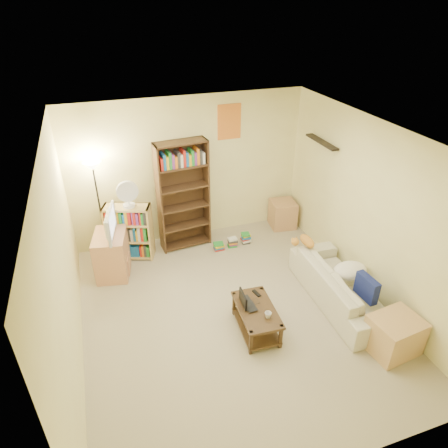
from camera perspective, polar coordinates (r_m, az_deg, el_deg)
The scene contains 19 objects.
room at distance 4.75m, azimuth 1.51°, elevation 1.93°, with size 4.50×4.54×2.52m.
sofa at distance 5.96m, azimuth 16.41°, elevation -8.38°, with size 0.79×1.89×0.55m, color beige.
navy_pillow at distance 5.61m, azimuth 19.72°, elevation -8.57°, with size 0.36×0.11×0.32m, color navy.
cream_blanket at distance 5.94m, azimuth 17.56°, elevation -6.36°, with size 0.50×0.36×0.22m, color white.
tabby_cat at distance 6.14m, azimuth 11.49°, elevation -2.41°, with size 0.43×0.16×0.15m.
coffee_table at distance 5.33m, azimuth 4.64°, elevation -13.07°, with size 0.51×0.85×0.37m.
laptop at distance 5.29m, azimuth 3.97°, elevation -11.20°, with size 0.23×0.34×0.03m, color black.
laptop_screen at distance 5.19m, azimuth 2.74°, elevation -10.64°, with size 0.01×0.28×0.18m, color white.
mug at distance 5.10m, azimuth 6.30°, elevation -12.81°, with size 0.10×0.10×0.08m, color silver.
tv_remote at distance 5.45m, azimuth 4.67°, elevation -9.83°, with size 0.05×0.15×0.02m, color black.
tv_stand at distance 6.44m, azimuth -15.72°, elevation -4.22°, with size 0.47×0.65×0.70m, color tan.
television at distance 6.15m, azimuth -16.43°, elevation 0.06°, with size 0.23×0.72×0.41m, color black.
tall_bookshelf at distance 6.62m, azimuth -5.85°, elevation 4.32°, with size 0.87×0.37×1.89m.
short_bookshelf at distance 6.71m, azimuth -13.38°, elevation -1.12°, with size 0.79×0.53×0.95m.
desk_fan at distance 6.34m, azimuth -13.60°, elevation 4.21°, with size 0.34×0.19×0.45m.
floor_lamp at distance 6.48m, azimuth -17.90°, elevation 5.66°, with size 0.28×0.28×1.67m.
side_table at distance 7.59m, azimuth 8.37°, elevation 1.43°, with size 0.44×0.44×0.51m, color tan.
end_cabinet at distance 5.48m, azimuth 23.11°, elevation -14.37°, with size 0.58×0.49×0.49m, color tan.
book_stacks at distance 6.99m, azimuth 1.44°, elevation -2.54°, with size 0.69×0.19×0.20m.
Camera 1 is at (-1.45, -3.91, 3.88)m, focal length 32.00 mm.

